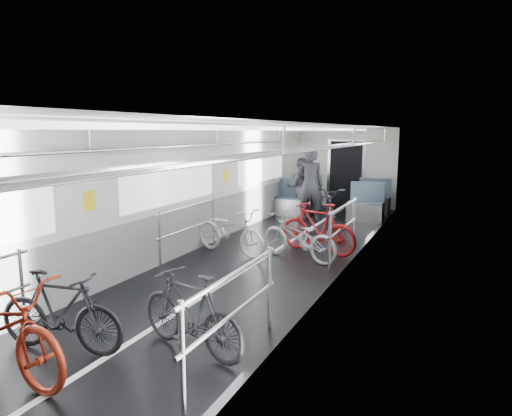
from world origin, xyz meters
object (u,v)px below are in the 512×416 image
at_px(bike_left_far, 230,231).
at_px(bike_aisle, 330,206).
at_px(bike_left_mid, 60,312).
at_px(bike_right_near, 191,312).
at_px(person_standing, 310,185).
at_px(person_seated, 300,187).
at_px(bike_right_far, 318,228).
at_px(bike_right_mid, 298,237).

bearing_deg(bike_left_far, bike_aisle, 1.34).
distance_m(bike_left_mid, bike_right_near, 1.36).
xyz_separation_m(bike_aisle, person_standing, (-0.55, 0.10, 0.47)).
xyz_separation_m(bike_aisle, person_seated, (-1.07, 0.91, 0.31)).
distance_m(bike_right_far, person_standing, 3.04).
bearing_deg(bike_aisle, bike_right_mid, -102.51).
bearing_deg(person_seated, bike_left_far, 73.50).
bearing_deg(bike_right_mid, bike_left_far, -66.93).
distance_m(bike_left_far, person_seated, 4.39).
bearing_deg(person_standing, bike_right_far, 92.01).
bearing_deg(person_standing, bike_right_near, 79.29).
relative_size(bike_right_near, person_standing, 0.77).
height_order(bike_right_near, person_standing, person_standing).
relative_size(bike_aisle, person_standing, 0.96).
xyz_separation_m(bike_right_mid, bike_aisle, (-0.33, 3.31, 0.06)).
bearing_deg(person_standing, bike_right_mid, 85.76).
bearing_deg(bike_aisle, bike_right_near, -104.48).
xyz_separation_m(bike_left_mid, bike_right_mid, (1.11, 4.33, -0.02)).
bearing_deg(bike_right_mid, bike_right_far, 179.48).
bearing_deg(bike_left_far, person_seated, 18.35).
height_order(bike_left_far, person_seated, person_seated).
relative_size(person_standing, person_seated, 1.21).
height_order(bike_left_far, bike_aisle, bike_aisle).
bearing_deg(bike_left_far, bike_right_mid, -66.47).
xyz_separation_m(bike_left_mid, person_seated, (-0.29, 8.55, 0.35)).
distance_m(bike_left_mid, bike_aisle, 7.68).
bearing_deg(bike_left_far, bike_right_near, -141.61).
xyz_separation_m(bike_right_near, bike_right_far, (0.05, 4.37, 0.05)).
relative_size(bike_left_far, bike_right_near, 1.16).
relative_size(bike_right_far, bike_aisle, 0.89).
xyz_separation_m(bike_right_mid, bike_right_far, (0.18, 0.60, 0.07)).
bearing_deg(bike_right_mid, bike_right_near, 18.43).
xyz_separation_m(bike_left_far, bike_aisle, (0.97, 3.46, 0.03)).
distance_m(bike_right_near, person_seated, 8.14).
relative_size(bike_left_far, bike_right_mid, 1.06).
distance_m(bike_left_mid, bike_left_far, 4.18).
distance_m(bike_right_mid, bike_right_far, 0.63).
bearing_deg(bike_right_far, bike_aisle, -154.17).
height_order(bike_left_mid, bike_right_mid, bike_left_mid).
height_order(bike_right_far, person_seated, person_seated).
distance_m(bike_right_mid, bike_aisle, 3.33).
bearing_deg(bike_aisle, person_standing, 151.55).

